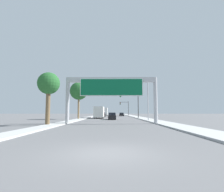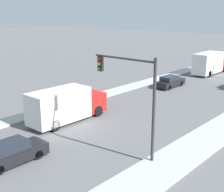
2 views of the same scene
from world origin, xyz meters
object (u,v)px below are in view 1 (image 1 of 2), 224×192
Objects in this scene: car_near_right at (103,115)px; truck_box_secondary at (99,112)px; truck_box_primary at (105,112)px; traffic_light_mid_block at (126,106)px; car_far_right at (122,114)px; palm_tree_background at (79,91)px; car_mid_right at (112,116)px; traffic_light_near_intersection at (132,100)px; palm_tree_foreground at (49,85)px; street_lamp_right at (146,95)px; sign_gantry at (111,88)px.

car_near_right is 17.61m from truck_box_secondary.
traffic_light_mid_block reaches higher than truck_box_primary.
palm_tree_background is (-11.28, -29.31, 5.86)m from car_far_right.
car_near_right is at bearing 97.94° from car_mid_right.
traffic_light_near_intersection is (1.71, -24.17, 4.04)m from car_far_right.
traffic_light_mid_block is 0.91× the size of palm_tree_foreground.
traffic_light_mid_block is at bearing 91.42° from street_lamp_right.
sign_gantry is 1.65× the size of street_lamp_right.
palm_tree_foreground is 0.83× the size of street_lamp_right.
traffic_light_mid_block is at bearing 89.41° from traffic_light_near_intersection.
traffic_light_near_intersection reaches higher than truck_box_secondary.
truck_box_primary is (-3.50, 36.77, 1.00)m from car_mid_right.
car_mid_right is at bearing -7.72° from palm_tree_background.
car_mid_right is 0.66× the size of traffic_light_near_intersection.
truck_box_secondary is 0.89× the size of palm_tree_background.
truck_box_primary is 1.09× the size of truck_box_secondary.
street_lamp_right is (14.59, 10.92, -0.37)m from palm_tree_foreground.
truck_box_primary is at bearing 176.32° from traffic_light_mid_block.
traffic_light_near_intersection is (8.71, -18.92, 4.00)m from car_near_right.
car_mid_right is at bearing -82.06° from car_near_right.
truck_box_primary is 36.29m from palm_tree_background.
palm_tree_background is at bearing -158.42° from traffic_light_near_intersection.
truck_box_primary is at bearing 137.52° from car_far_right.
truck_box_primary is at bearing 95.44° from car_mid_right.
traffic_light_near_intersection is 0.80× the size of palm_tree_background.
car_mid_right is 9.75m from palm_tree_background.
street_lamp_right reaches higher than traffic_light_near_intersection.
car_far_right is 8.75m from car_near_right.
car_far_right is at bearing 94.78° from street_lamp_right.
truck_box_secondary is 9.35m from traffic_light_near_intersection.
car_near_right is (-3.50, 39.03, -4.49)m from sign_gantry.
traffic_light_mid_block is (9.02, 11.08, 3.43)m from car_near_right.
sign_gantry is 1.99× the size of palm_tree_foreground.
street_lamp_right is at bearing -53.91° from truck_box_secondary.
truck_box_secondary is at bearing 114.97° from car_mid_right.
car_near_right is 0.55× the size of palm_tree_background.
street_lamp_right is at bearing -72.22° from car_near_right.
traffic_light_mid_block is (5.52, 50.12, -1.06)m from sign_gantry.
traffic_light_mid_block is 55.11m from palm_tree_foreground.
truck_box_primary is (0.00, 11.66, 1.02)m from car_near_right.
truck_box_primary is at bearing 90.00° from truck_box_secondary.
sign_gantry reaches higher than palm_tree_foreground.
car_near_right is at bearing -90.00° from truck_box_primary.
car_far_right is at bearing 76.39° from palm_tree_foreground.
traffic_light_mid_block reaches higher than car_mid_right.
palm_tree_background is at bearing 89.23° from palm_tree_foreground.
street_lamp_right is (14.35, -7.35, -1.70)m from palm_tree_background.
truck_box_primary is 1.23× the size of palm_tree_foreground.
palm_tree_foreground is at bearing -96.10° from car_near_right.
truck_box_secondary is at bearing -90.00° from car_near_right.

